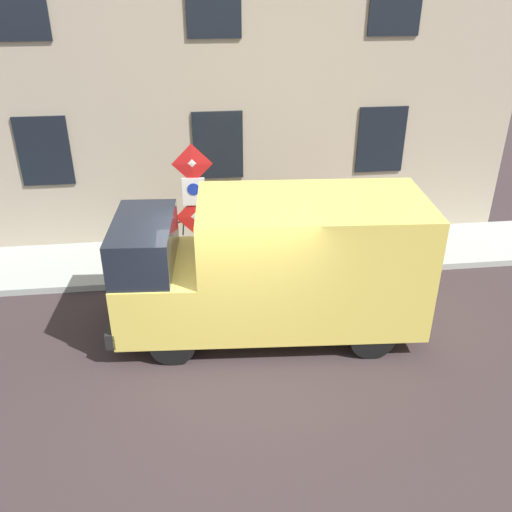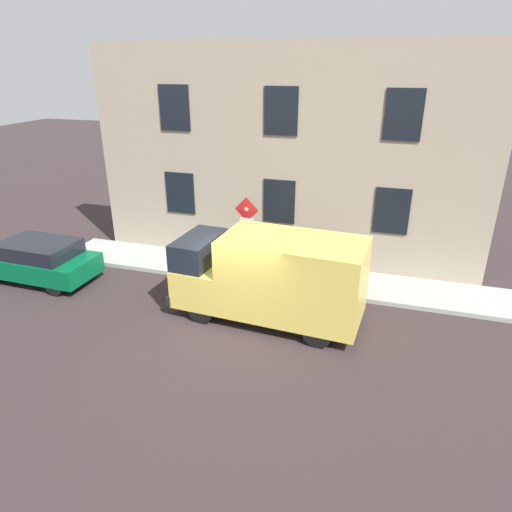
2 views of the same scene
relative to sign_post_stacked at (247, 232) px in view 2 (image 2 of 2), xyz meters
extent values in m
plane|color=#322728|center=(-2.70, -0.59, -1.82)|extent=(80.00, 80.00, 0.00)
cube|color=#9DA19B|center=(0.80, -0.59, -1.75)|extent=(2.00, 15.52, 0.14)
cube|color=tan|center=(2.14, -0.59, 1.88)|extent=(0.70, 13.52, 7.40)
cube|color=black|center=(1.77, -4.31, 0.55)|extent=(0.06, 1.10, 1.50)
cube|color=black|center=(1.77, -0.59, 0.55)|extent=(0.06, 1.10, 1.50)
cube|color=black|center=(1.77, 3.13, 0.55)|extent=(0.06, 1.10, 1.50)
cube|color=black|center=(1.77, -4.31, 3.51)|extent=(0.06, 1.10, 1.50)
cube|color=black|center=(1.77, -0.59, 3.51)|extent=(0.06, 1.10, 1.50)
cube|color=black|center=(1.77, 3.13, 3.51)|extent=(0.06, 1.10, 1.50)
cylinder|color=#474C47|center=(0.05, 0.00, -0.35)|extent=(0.09, 0.09, 2.65)
pyramid|color=silver|center=(-0.03, 0.00, 0.73)|extent=(0.07, 0.50, 0.50)
pyramid|color=red|center=(-0.03, 0.00, 0.73)|extent=(0.05, 0.56, 0.56)
cube|color=white|center=(-0.01, 0.00, 0.18)|extent=(0.06, 0.44, 0.56)
cylinder|color=#1933B2|center=(-0.04, 0.00, 0.24)|extent=(0.02, 0.24, 0.24)
pyramid|color=silver|center=(-0.03, 0.00, -0.37)|extent=(0.07, 0.50, 0.50)
pyramid|color=red|center=(-0.03, 0.00, -0.37)|extent=(0.05, 0.56, 0.56)
cube|color=#DDC754|center=(-1.95, -1.94, -0.41)|extent=(2.25, 3.93, 2.18)
cube|color=#DDC754|center=(-1.77, 0.66, -0.95)|extent=(2.09, 1.53, 1.10)
cube|color=black|center=(-1.76, 0.87, -0.05)|extent=(1.98, 1.11, 0.84)
cube|color=black|center=(-1.72, 1.41, -1.32)|extent=(2.01, 0.30, 0.28)
cylinder|color=black|center=(-2.67, 0.48, -1.44)|extent=(0.27, 0.77, 0.76)
cylinder|color=black|center=(-0.91, 0.36, -1.44)|extent=(0.27, 0.77, 0.76)
cylinder|color=black|center=(-2.89, -2.84, -1.44)|extent=(0.27, 0.77, 0.76)
cylinder|color=black|center=(-1.14, -2.96, -1.44)|extent=(0.27, 0.77, 0.76)
cube|color=#065B32|center=(-1.75, 6.80, -1.24)|extent=(1.84, 4.04, 0.64)
cube|color=black|center=(-1.76, 6.60, -0.74)|extent=(1.66, 2.43, 0.60)
cylinder|color=black|center=(-0.95, 8.10, -1.52)|extent=(0.19, 0.60, 0.60)
cylinder|color=black|center=(-2.55, 5.50, -1.52)|extent=(0.19, 0.60, 0.60)
cylinder|color=black|center=(-1.00, 5.46, -1.52)|extent=(0.19, 0.60, 0.60)
torus|color=black|center=(1.29, -1.32, -1.35)|extent=(0.21, 0.67, 0.66)
torus|color=black|center=(1.20, -2.37, -1.35)|extent=(0.21, 0.67, 0.66)
cylinder|color=#235EAA|center=(1.26, -1.66, -1.14)|extent=(0.08, 0.60, 0.60)
cylinder|color=#235EAA|center=(1.25, -1.73, -0.87)|extent=(0.09, 0.73, 0.07)
cylinder|color=#235EAA|center=(1.23, -2.02, -1.16)|extent=(0.05, 0.19, 0.55)
cylinder|color=#235EAA|center=(1.22, -2.15, -1.39)|extent=(0.07, 0.43, 0.12)
cylinder|color=#235EAA|center=(1.28, -1.34, -1.10)|extent=(0.04, 0.09, 0.50)
cube|color=black|center=(1.22, -2.09, -0.85)|extent=(0.10, 0.21, 0.06)
cylinder|color=#262626|center=(1.28, -1.37, -0.80)|extent=(0.46, 0.07, 0.03)
torus|color=black|center=(1.25, -0.51, -1.35)|extent=(0.14, 0.66, 0.66)
torus|color=black|center=(1.24, -1.56, -1.35)|extent=(0.14, 0.66, 0.66)
cylinder|color=purple|center=(1.25, -0.85, -1.14)|extent=(0.04, 0.60, 0.60)
cylinder|color=purple|center=(1.25, -0.92, -0.87)|extent=(0.05, 0.73, 0.07)
cylinder|color=purple|center=(1.24, -1.21, -1.16)|extent=(0.04, 0.19, 0.55)
cylinder|color=purple|center=(1.24, -1.35, -1.39)|extent=(0.04, 0.43, 0.12)
cylinder|color=purple|center=(1.25, -0.54, -1.10)|extent=(0.04, 0.09, 0.50)
cube|color=black|center=(1.24, -1.29, -0.85)|extent=(0.08, 0.20, 0.06)
cylinder|color=#262626|center=(1.25, -0.56, -0.80)|extent=(0.46, 0.04, 0.03)
torus|color=black|center=(1.26, 0.30, -1.35)|extent=(0.20, 0.66, 0.65)
torus|color=black|center=(1.23, -0.75, -1.35)|extent=(0.20, 0.66, 0.65)
cylinder|color=black|center=(1.25, -0.04, -1.14)|extent=(0.05, 0.60, 0.60)
cylinder|color=black|center=(1.25, -0.12, -0.87)|extent=(0.05, 0.73, 0.07)
cylinder|color=black|center=(1.24, -0.40, -1.16)|extent=(0.04, 0.19, 0.55)
cylinder|color=black|center=(1.24, -0.54, -1.39)|extent=(0.05, 0.43, 0.12)
cylinder|color=black|center=(1.26, 0.27, -1.10)|extent=(0.04, 0.09, 0.50)
cube|color=black|center=(1.24, -0.48, -0.85)|extent=(0.08, 0.20, 0.06)
cylinder|color=#262626|center=(1.26, 0.25, -0.80)|extent=(0.46, 0.04, 0.03)
cylinder|color=#262B47|center=(0.45, -2.80, -1.25)|extent=(0.16, 0.16, 0.85)
cylinder|color=#262B47|center=(0.58, -2.68, -1.25)|extent=(0.16, 0.16, 0.85)
cube|color=#AA2138|center=(0.51, -2.74, -0.52)|extent=(0.47, 0.46, 0.62)
sphere|color=beige|center=(0.51, -2.74, -0.07)|extent=(0.22, 0.22, 0.22)
camera|label=1|loc=(-10.12, -0.02, 4.09)|focal=38.66mm
camera|label=2|loc=(-12.81, -4.24, 4.96)|focal=31.91mm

